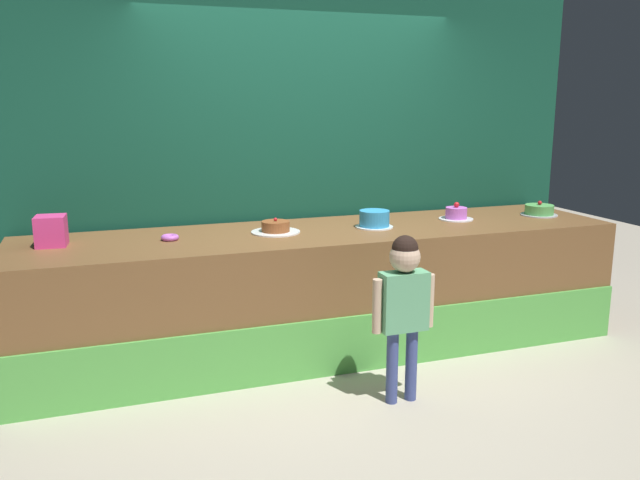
{
  "coord_description": "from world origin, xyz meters",
  "views": [
    {
      "loc": [
        -1.58,
        -3.87,
        1.84
      ],
      "look_at": [
        -0.12,
        0.31,
        0.88
      ],
      "focal_mm": 36.44,
      "sensor_mm": 36.0,
      "label": 1
    }
  ],
  "objects_px": {
    "child_figure": "(404,296)",
    "cake_center_right": "(456,214)",
    "cake_far_left": "(276,228)",
    "cake_far_right": "(539,210)",
    "donut": "(170,237)",
    "cake_center_left": "(374,219)",
    "pink_box": "(51,231)"
  },
  "relations": [
    {
      "from": "cake_center_left",
      "to": "pink_box",
      "type": "bearing_deg",
      "value": 176.74
    },
    {
      "from": "child_figure",
      "to": "cake_center_left",
      "type": "height_order",
      "value": "child_figure"
    },
    {
      "from": "donut",
      "to": "cake_far_right",
      "type": "bearing_deg",
      "value": -0.56
    },
    {
      "from": "cake_center_right",
      "to": "cake_far_right",
      "type": "bearing_deg",
      "value": -4.54
    },
    {
      "from": "child_figure",
      "to": "cake_center_right",
      "type": "relative_size",
      "value": 3.88
    },
    {
      "from": "cake_far_right",
      "to": "pink_box",
      "type": "bearing_deg",
      "value": 178.39
    },
    {
      "from": "child_figure",
      "to": "pink_box",
      "type": "distance_m",
      "value": 2.31
    },
    {
      "from": "cake_far_left",
      "to": "cake_center_left",
      "type": "distance_m",
      "value": 0.75
    },
    {
      "from": "donut",
      "to": "cake_center_left",
      "type": "xyz_separation_m",
      "value": [
        1.49,
        -0.05,
        0.04
      ]
    },
    {
      "from": "pink_box",
      "to": "donut",
      "type": "bearing_deg",
      "value": -5.82
    },
    {
      "from": "donut",
      "to": "cake_center_left",
      "type": "distance_m",
      "value": 1.49
    },
    {
      "from": "donut",
      "to": "cake_center_right",
      "type": "distance_m",
      "value": 2.24
    },
    {
      "from": "cake_center_right",
      "to": "cake_far_right",
      "type": "xyz_separation_m",
      "value": [
        0.75,
        -0.06,
        -0.0
      ]
    },
    {
      "from": "donut",
      "to": "cake_center_left",
      "type": "bearing_deg",
      "value": -1.98
    },
    {
      "from": "cake_far_left",
      "to": "cake_center_right",
      "type": "relative_size",
      "value": 1.3
    },
    {
      "from": "child_figure",
      "to": "cake_center_right",
      "type": "height_order",
      "value": "child_figure"
    },
    {
      "from": "cake_far_right",
      "to": "donut",
      "type": "bearing_deg",
      "value": 179.44
    },
    {
      "from": "pink_box",
      "to": "cake_far_right",
      "type": "xyz_separation_m",
      "value": [
        3.73,
        -0.11,
        -0.06
      ]
    },
    {
      "from": "cake_far_left",
      "to": "cake_far_right",
      "type": "distance_m",
      "value": 2.24
    },
    {
      "from": "pink_box",
      "to": "cake_far_left",
      "type": "xyz_separation_m",
      "value": [
        1.49,
        -0.07,
        -0.06
      ]
    },
    {
      "from": "cake_center_left",
      "to": "cake_center_right",
      "type": "bearing_deg",
      "value": 6.26
    },
    {
      "from": "cake_far_right",
      "to": "cake_center_right",
      "type": "bearing_deg",
      "value": 175.46
    },
    {
      "from": "pink_box",
      "to": "cake_center_right",
      "type": "bearing_deg",
      "value": -0.88
    },
    {
      "from": "cake_far_left",
      "to": "pink_box",
      "type": "bearing_deg",
      "value": 177.37
    },
    {
      "from": "child_figure",
      "to": "cake_far_right",
      "type": "distance_m",
      "value": 2.02
    },
    {
      "from": "cake_center_right",
      "to": "child_figure",
      "type": "bearing_deg",
      "value": -132.77
    },
    {
      "from": "donut",
      "to": "cake_far_left",
      "type": "distance_m",
      "value": 0.75
    },
    {
      "from": "cake_center_left",
      "to": "donut",
      "type": "bearing_deg",
      "value": 178.02
    },
    {
      "from": "child_figure",
      "to": "cake_far_left",
      "type": "relative_size",
      "value": 3.0
    },
    {
      "from": "cake_center_left",
      "to": "cake_far_right",
      "type": "relative_size",
      "value": 0.95
    },
    {
      "from": "child_figure",
      "to": "cake_center_left",
      "type": "bearing_deg",
      "value": 76.32
    },
    {
      "from": "donut",
      "to": "cake_far_left",
      "type": "bearing_deg",
      "value": 0.58
    }
  ]
}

